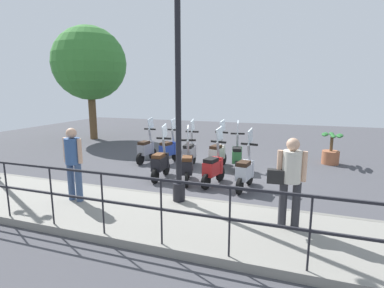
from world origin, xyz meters
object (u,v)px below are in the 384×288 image
object	(u,v)px
scooter_far_0	(237,155)
scooter_near_0	(245,171)
tree_large	(90,64)
potted_palm	(331,151)
scooter_near_3	(161,162)
pedestrian_with_bag	(290,176)
scooter_near_2	(187,165)
pedestrian_distant	(73,159)
scooter_far_3	(169,149)
scooter_far_4	(146,149)
scooter_far_1	(218,153)
scooter_far_2	(190,152)
scooter_near_1	(213,167)
lamp_post_near	(178,103)

from	to	relation	value
scooter_far_0	scooter_near_0	bearing A→B (deg)	-172.32
tree_large	potted_palm	xyz separation A→B (m)	(-1.61, -10.84, -3.26)
scooter_near_3	tree_large	bearing A→B (deg)	47.66
pedestrian_with_bag	scooter_near_2	size ratio (longest dim) A/B	1.03
pedestrian_with_bag	scooter_near_0	world-z (taller)	pedestrian_with_bag
pedestrian_distant	scooter_far_0	bearing A→B (deg)	150.39
scooter_far_3	scooter_far_4	size ratio (longest dim) A/B	1.00
pedestrian_with_bag	scooter_near_3	distance (m)	4.22
pedestrian_distant	scooter_near_2	bearing A→B (deg)	149.25
pedestrian_distant	scooter_far_0	xyz separation A→B (m)	(4.05, -2.75, -0.60)
scooter_near_3	scooter_far_0	world-z (taller)	same
scooter_near_2	tree_large	bearing A→B (deg)	36.49
tree_large	scooter_far_1	world-z (taller)	tree_large
pedestrian_with_bag	scooter_far_3	xyz separation A→B (m)	(4.00, 4.01, -0.60)
scooter_near_2	scooter_far_2	xyz separation A→B (m)	(1.58, 0.50, 0.00)
tree_large	scooter_far_0	size ratio (longest dim) A/B	3.57
tree_large	scooter_near_1	size ratio (longest dim) A/B	3.57
scooter_near_3	scooter_far_3	size ratio (longest dim) A/B	1.00
pedestrian_with_bag	scooter_far_0	bearing A→B (deg)	18.18
lamp_post_near	scooter_far_3	world-z (taller)	lamp_post_near
scooter_near_2	scooter_near_3	world-z (taller)	same
potted_palm	scooter_far_2	size ratio (longest dim) A/B	0.69
scooter_near_2	scooter_far_0	bearing A→B (deg)	-49.55
pedestrian_distant	potted_palm	xyz separation A→B (m)	(5.92, -5.61, -0.63)
tree_large	scooter_far_1	bearing A→B (deg)	-114.57
scooter_near_2	scooter_far_3	size ratio (longest dim) A/B	1.00
pedestrian_with_bag	tree_large	bearing A→B (deg)	47.93
potted_palm	scooter_far_0	size ratio (longest dim) A/B	0.69
scooter_far_2	scooter_far_4	distance (m)	1.64
pedestrian_with_bag	scooter_far_0	world-z (taller)	pedestrian_with_bag
scooter_far_0	scooter_far_2	xyz separation A→B (m)	(-0.06, 1.54, 0.00)
scooter_near_1	scooter_far_3	world-z (taller)	same
lamp_post_near	scooter_near_0	bearing A→B (deg)	-35.35
scooter_near_2	potted_palm	bearing A→B (deg)	-65.17
potted_palm	scooter_far_1	xyz separation A→B (m)	(-1.74, 3.51, 0.04)
pedestrian_distant	tree_large	world-z (taller)	tree_large
scooter_far_2	scooter_far_3	bearing A→B (deg)	74.02
pedestrian_distant	scooter_far_2	bearing A→B (deg)	167.72
lamp_post_near	scooter_far_3	distance (m)	4.27
tree_large	scooter_near_0	size ratio (longest dim) A/B	3.57
scooter_far_4	tree_large	bearing A→B (deg)	58.07
scooter_near_3	scooter_near_1	bearing A→B (deg)	-93.54
lamp_post_near	scooter_far_2	size ratio (longest dim) A/B	3.07
scooter_far_1	scooter_far_2	size ratio (longest dim) A/B	1.00
pedestrian_with_bag	scooter_near_3	bearing A→B (deg)	52.38
scooter_far_1	potted_palm	bearing A→B (deg)	-52.14
scooter_far_3	scooter_far_2	bearing A→B (deg)	-91.60
lamp_post_near	scooter_far_1	world-z (taller)	lamp_post_near
tree_large	scooter_near_0	xyz separation A→B (m)	(-5.17, -8.52, -3.23)
pedestrian_distant	lamp_post_near	bearing A→B (deg)	113.30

